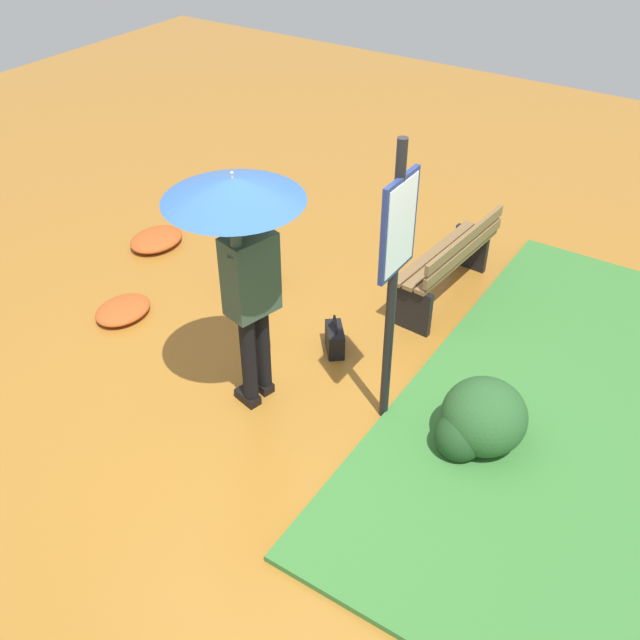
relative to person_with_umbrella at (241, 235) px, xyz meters
name	(u,v)px	position (x,y,z in m)	size (l,w,h in m)	color
ground_plane	(267,415)	(0.06, 0.18, -1.55)	(18.00, 18.00, 0.00)	#9E6623
person_with_umbrella	(241,235)	(0.00, 0.00, 0.00)	(0.96, 0.96, 2.04)	black
info_sign_post	(396,259)	(-0.45, 0.95, -0.11)	(0.44, 0.07, 2.30)	black
handbag	(335,339)	(-0.92, 0.19, -1.42)	(0.32, 0.30, 0.37)	black
park_bench	(450,262)	(-2.21, 0.66, -1.15)	(1.40, 0.47, 0.75)	black
trash_bin	(254,257)	(-1.25, -0.93, -1.13)	(0.42, 0.42, 0.83)	#4C4C51
shrub_cluster	(479,420)	(-0.53, 1.69, -1.29)	(0.70, 0.63, 0.57)	#285628
leaf_pile_near_person	(156,239)	(-1.41, -2.40, -1.48)	(0.62, 0.49, 0.14)	#B74C1E
leaf_pile_by_bench	(123,310)	(-0.28, -1.75, -1.49)	(0.56, 0.45, 0.12)	#B74C1E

